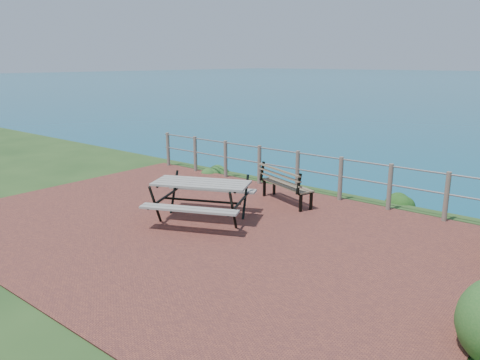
# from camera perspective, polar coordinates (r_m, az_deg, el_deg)

# --- Properties ---
(ground) EXTENTS (10.00, 7.00, 0.12)m
(ground) POSITION_cam_1_polar(r_m,az_deg,el_deg) (8.98, -4.69, -5.96)
(ground) COLOR brown
(ground) RESTS_ON ground
(safety_railing) EXTENTS (9.40, 0.10, 1.00)m
(safety_railing) POSITION_cam_1_polar(r_m,az_deg,el_deg) (11.36, 7.02, 1.34)
(safety_railing) COLOR #6B5B4C
(safety_railing) RESTS_ON ground
(picnic_table) EXTENTS (2.01, 1.49, 0.79)m
(picnic_table) POSITION_cam_1_polar(r_m,az_deg,el_deg) (9.25, -4.71, -2.07)
(picnic_table) COLOR gray
(picnic_table) RESTS_ON ground
(park_bench) EXTENTS (1.52, 0.86, 0.84)m
(park_bench) POSITION_cam_1_polar(r_m,az_deg,el_deg) (10.42, 5.75, 0.07)
(park_bench) COLOR brown
(park_bench) RESTS_ON ground
(shrub_lip_west) EXTENTS (0.73, 0.73, 0.46)m
(shrub_lip_west) POSITION_cam_1_polar(r_m,az_deg,el_deg) (13.41, -2.61, 0.91)
(shrub_lip_west) COLOR #235921
(shrub_lip_west) RESTS_ON ground
(shrub_lip_east) EXTENTS (0.74, 0.74, 0.47)m
(shrub_lip_east) POSITION_cam_1_polar(r_m,az_deg,el_deg) (11.10, 19.17, -2.75)
(shrub_lip_east) COLOR #1B4916
(shrub_lip_east) RESTS_ON ground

